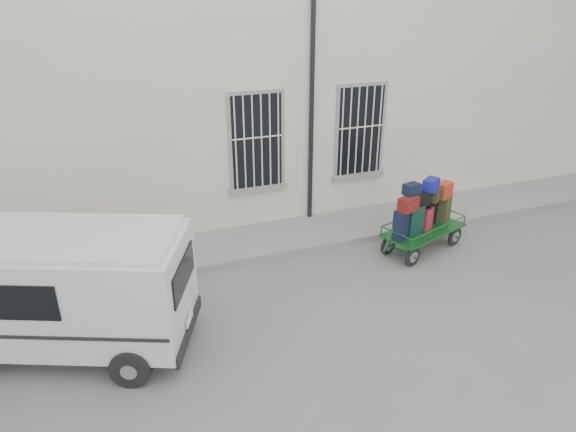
# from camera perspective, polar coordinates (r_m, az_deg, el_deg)

# --- Properties ---
(ground) EXTENTS (80.00, 80.00, 0.00)m
(ground) POSITION_cam_1_polar(r_m,az_deg,el_deg) (10.58, 3.78, -7.67)
(ground) COLOR slate
(ground) RESTS_ON ground
(building) EXTENTS (24.00, 5.15, 6.00)m
(building) POSITION_cam_1_polar(r_m,az_deg,el_deg) (14.38, -5.09, 13.90)
(building) COLOR beige
(building) RESTS_ON ground
(sidewalk) EXTENTS (24.00, 1.70, 0.15)m
(sidewalk) POSITION_cam_1_polar(r_m,az_deg,el_deg) (12.31, -0.38, -2.28)
(sidewalk) COLOR slate
(sidewalk) RESTS_ON ground
(luggage_cart) EXTENTS (2.38, 1.49, 1.74)m
(luggage_cart) POSITION_cam_1_polar(r_m,az_deg,el_deg) (11.87, 14.79, 0.14)
(luggage_cart) COLOR black
(luggage_cart) RESTS_ON ground
(van) EXTENTS (4.52, 3.22, 2.12)m
(van) POSITION_cam_1_polar(r_m,az_deg,el_deg) (9.07, -24.29, -7.02)
(van) COLOR silver
(van) RESTS_ON ground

